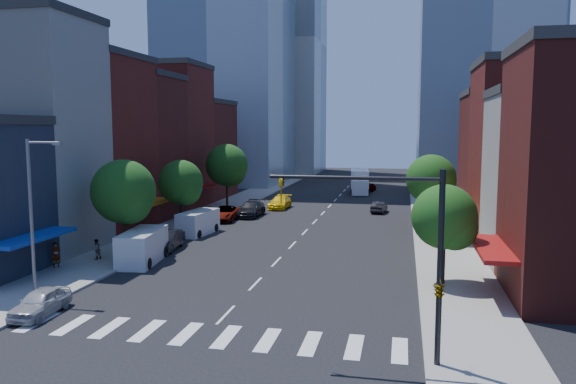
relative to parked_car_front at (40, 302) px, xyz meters
name	(u,v)px	position (x,y,z in m)	size (l,w,h in m)	color
ground	(226,315)	(9.50, 2.00, -0.70)	(220.00, 220.00, 0.00)	black
sidewalk_left	(229,205)	(-3.00, 42.00, -0.62)	(5.00, 120.00, 0.15)	gray
sidewalk_right	(433,211)	(22.00, 42.00, -0.62)	(5.00, 120.00, 0.15)	gray
crosswalk	(206,335)	(9.50, -1.00, -0.69)	(19.00, 3.00, 0.01)	silver
bldg_left_1	(18,138)	(-11.50, 14.00, 8.30)	(12.00, 8.00, 18.00)	beige
bldg_left_2	(79,147)	(-11.50, 22.50, 7.30)	(12.00, 9.00, 16.00)	maroon
bldg_left_3	(123,149)	(-11.50, 31.00, 6.80)	(12.00, 8.00, 15.00)	#4F1713
bldg_left_4	(156,138)	(-11.50, 39.50, 7.80)	(12.00, 9.00, 17.00)	maroon
bldg_left_5	(186,151)	(-11.50, 49.00, 5.80)	(12.00, 10.00, 13.00)	#4F1713
bldg_right_2	(548,155)	(30.50, 26.00, 6.80)	(12.00, 10.00, 15.00)	maroon
bldg_right_3	(523,160)	(30.50, 36.00, 5.80)	(12.00, 10.00, 13.00)	#4F1713
tower_far_w	(280,44)	(-8.50, 97.00, 27.30)	(18.00, 18.00, 56.00)	#9EA5AD
traffic_signal	(426,268)	(19.44, -2.50, 3.46)	(7.24, 2.24, 8.00)	black
streetlight	(34,207)	(-2.31, 3.00, 4.58)	(2.25, 0.25, 9.00)	slate
tree_left_near	(125,194)	(-1.85, 12.92, 4.17)	(4.80, 4.80, 7.30)	black
tree_left_mid	(182,184)	(-1.85, 23.92, 3.83)	(4.20, 4.20, 6.65)	black
tree_left_far	(228,167)	(-1.85, 37.92, 4.50)	(5.00, 5.00, 7.75)	black
tree_right_near	(447,219)	(21.15, 9.92, 3.49)	(4.00, 4.00, 6.20)	black
tree_right_far	(433,181)	(21.15, 27.92, 4.17)	(4.60, 4.60, 7.20)	black
parked_car_front	(40,302)	(0.00, 0.00, 0.00)	(1.65, 4.11, 1.40)	#A9A9AE
parked_car_second	(167,240)	(0.00, 16.14, 0.08)	(1.66, 4.75, 1.57)	black
parked_car_third	(225,213)	(0.00, 30.91, 0.06)	(2.50, 5.43, 1.51)	#999999
parked_car_rear	(251,209)	(2.00, 34.11, 0.12)	(2.31, 5.67, 1.65)	black
cargo_van_near	(142,247)	(0.02, 11.64, 0.48)	(2.95, 5.84, 2.38)	silver
cargo_van_far	(197,223)	(-0.02, 22.94, 0.37)	(2.62, 5.29, 2.17)	white
taxi	(280,202)	(3.84, 40.79, 0.05)	(2.10, 5.18, 1.50)	yellow
traffic_car_oncoming	(379,207)	(15.82, 39.83, -0.06)	(1.34, 3.85, 1.27)	black
traffic_car_far	(370,187)	(13.43, 62.17, -0.05)	(1.54, 3.83, 1.30)	#999999
box_truck	(360,182)	(12.08, 59.06, 0.93)	(3.31, 8.77, 3.45)	white
pedestrian_near	(56,255)	(-5.00, 8.79, 0.32)	(0.64, 0.42, 1.74)	#999999
pedestrian_far	(96,249)	(-3.49, 11.41, 0.21)	(0.74, 0.58, 1.52)	#999999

